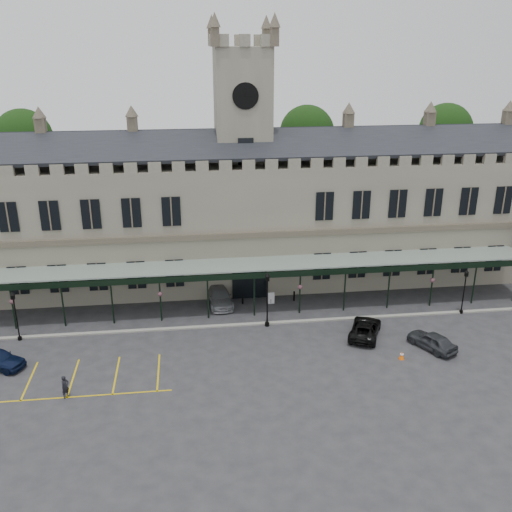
{
  "coord_description": "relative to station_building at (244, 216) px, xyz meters",
  "views": [
    {
      "loc": [
        -5.36,
        -37.18,
        22.5
      ],
      "look_at": [
        0.0,
        6.0,
        6.0
      ],
      "focal_mm": 40.0,
      "sensor_mm": 36.0,
      "label": 1
    }
  ],
  "objects": [
    {
      "name": "tree_behind_left",
      "position": [
        -22.0,
        9.09,
        6.35
      ],
      "size": [
        6.0,
        6.0,
        16.0
      ],
      "color": "#332314",
      "rests_on": "ground"
    },
    {
      "name": "tree_behind_mid",
      "position": [
        8.0,
        9.09,
        6.35
      ],
      "size": [
        6.0,
        6.0,
        16.0
      ],
      "color": "#332314",
      "rests_on": "ground"
    },
    {
      "name": "parking_markings",
      "position": [
        -14.0,
        -17.41,
        -6.47
      ],
      "size": [
        16.0,
        6.0,
        0.01
      ],
      "primitive_type": null,
      "color": "gold",
      "rests_on": "ground"
    },
    {
      "name": "car_van",
      "position": [
        8.48,
        -13.44,
        -5.81
      ],
      "size": [
        3.98,
        5.19,
        1.31
      ],
      "primitive_type": "imported",
      "rotation": [
        0.0,
        0.0,
        2.7
      ],
      "color": "black",
      "rests_on": "ground"
    },
    {
      "name": "car_right_a",
      "position": [
        13.0,
        -16.09,
        -5.78
      ],
      "size": [
        3.35,
        4.33,
        1.38
      ],
      "primitive_type": "imported",
      "rotation": [
        0.0,
        0.0,
        3.64
      ],
      "color": "#303337",
      "rests_on": "ground"
    },
    {
      "name": "person_a",
      "position": [
        -14.02,
        -19.27,
        -5.65
      ],
      "size": [
        0.68,
        0.71,
        1.63
      ],
      "primitive_type": "imported",
      "rotation": [
        0.0,
        0.0,
        0.9
      ],
      "color": "black",
      "rests_on": "ground"
    },
    {
      "name": "station_building",
      "position": [
        0.0,
        0.0,
        0.0
      ],
      "size": [
        60.0,
        10.36,
        17.3
      ],
      "color": "slate",
      "rests_on": "ground"
    },
    {
      "name": "tree_behind_right",
      "position": [
        24.0,
        9.09,
        6.35
      ],
      "size": [
        6.0,
        6.0,
        16.0
      ],
      "color": "#332314",
      "rests_on": "ground"
    },
    {
      "name": "bollard_left",
      "position": [
        -0.77,
        -6.24,
        -6.06
      ],
      "size": [
        0.14,
        0.14,
        0.81
      ],
      "primitive_type": "cylinder",
      "color": "black",
      "rests_on": "ground"
    },
    {
      "name": "traffic_cone",
      "position": [
        10.14,
        -17.31,
        -6.16
      ],
      "size": [
        0.4,
        0.4,
        0.63
      ],
      "rotation": [
        0.0,
        0.0,
        0.03
      ],
      "color": "#FF6108",
      "rests_on": "ground"
    },
    {
      "name": "car_taxi",
      "position": [
        -2.88,
        -5.91,
        -5.74
      ],
      "size": [
        2.52,
        5.18,
        1.45
      ],
      "primitive_type": "imported",
      "rotation": [
        0.0,
        0.0,
        0.1
      ],
      "color": "gray",
      "rests_on": "ground"
    },
    {
      "name": "clock_tower",
      "position": [
        0.0,
        0.09,
        6.64
      ],
      "size": [
        5.6,
        5.6,
        24.8
      ],
      "color": "slate",
      "rests_on": "ground"
    },
    {
      "name": "lamp_post_left",
      "position": [
        -19.2,
        -10.71,
        -3.96
      ],
      "size": [
        0.4,
        0.4,
        4.23
      ],
      "color": "black",
      "rests_on": "ground"
    },
    {
      "name": "lamp_post_right",
      "position": [
        18.13,
        -10.52,
        -4.01
      ],
      "size": [
        0.39,
        0.39,
        4.14
      ],
      "color": "black",
      "rests_on": "ground"
    },
    {
      "name": "sign_board",
      "position": [
        1.78,
        -6.56,
        -5.92
      ],
      "size": [
        0.65,
        0.07,
        1.11
      ],
      "rotation": [
        0.0,
        0.0,
        0.03
      ],
      "color": "black",
      "rests_on": "ground"
    },
    {
      "name": "kerb",
      "position": [
        0.0,
        -10.41,
        -6.41
      ],
      "size": [
        60.0,
        0.4,
        0.12
      ],
      "primitive_type": "cube",
      "color": "gray",
      "rests_on": "ground"
    },
    {
      "name": "bollard_right",
      "position": [
        4.0,
        -6.15,
        -6.02
      ],
      "size": [
        0.16,
        0.16,
        0.9
      ],
      "primitive_type": "cylinder",
      "color": "black",
      "rests_on": "ground"
    },
    {
      "name": "ground",
      "position": [
        0.0,
        -15.91,
        -6.47
      ],
      "size": [
        140.0,
        140.0,
        0.0
      ],
      "primitive_type": "plane",
      "color": "#2B2B2D"
    },
    {
      "name": "lamp_post_mid",
      "position": [
        0.83,
        -10.78,
        -3.59
      ],
      "size": [
        0.46,
        0.46,
        4.86
      ],
      "color": "black",
      "rests_on": "ground"
    },
    {
      "name": "canopy",
      "position": [
        0.0,
        -8.45,
        -4.06
      ],
      "size": [
        50.0,
        4.1,
        4.3
      ],
      "color": "#8C9E93",
      "rests_on": "ground"
    }
  ]
}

